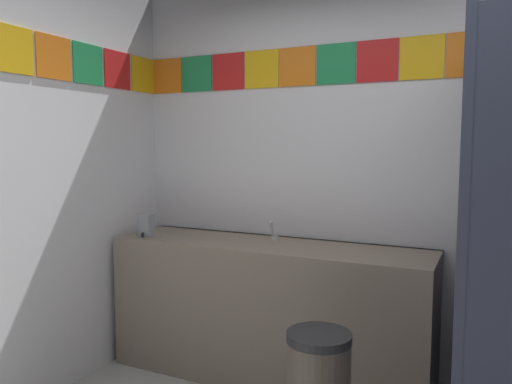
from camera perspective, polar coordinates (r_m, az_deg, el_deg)
wall_back at (r=3.19m, az=16.08°, el=1.93°), size 3.66×0.09×2.66m
vanity_counter at (r=3.28m, az=1.36°, el=-13.52°), size 2.07×0.55×0.89m
faucet_center at (r=3.23m, az=2.03°, el=-4.77°), size 0.04×0.10×0.14m
soap_dispenser at (r=3.45m, az=-12.61°, el=-3.80°), size 0.09×0.09×0.16m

